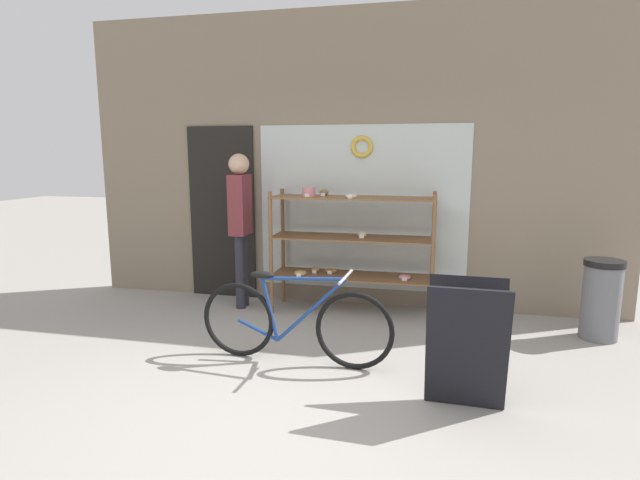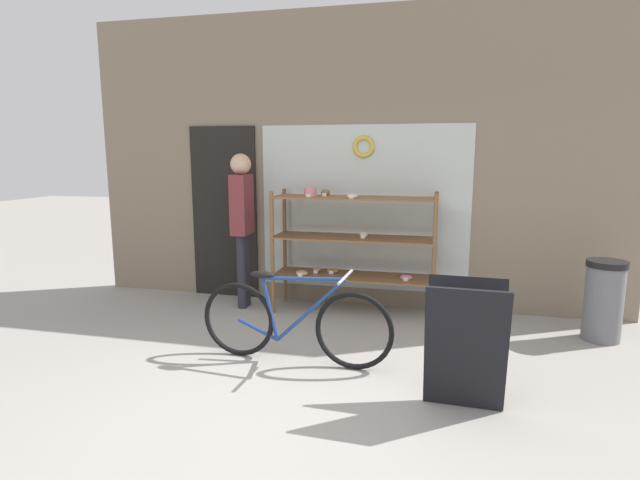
{
  "view_description": "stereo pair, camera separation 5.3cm",
  "coord_description": "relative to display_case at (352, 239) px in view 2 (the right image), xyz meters",
  "views": [
    {
      "loc": [
        1.0,
        -3.02,
        1.77
      ],
      "look_at": [
        0.08,
        1.07,
        1.05
      ],
      "focal_mm": 28.0,
      "sensor_mm": 36.0,
      "label": 1
    },
    {
      "loc": [
        1.05,
        -3.01,
        1.77
      ],
      "look_at": [
        0.08,
        1.07,
        1.05
      ],
      "focal_mm": 28.0,
      "sensor_mm": 36.0,
      "label": 2
    }
  ],
  "objects": [
    {
      "name": "ground_plane",
      "position": [
        -0.13,
        -2.35,
        -0.84
      ],
      "size": [
        30.0,
        30.0,
        0.0
      ],
      "primitive_type": "plane",
      "color": "gray"
    },
    {
      "name": "sandwich_board",
      "position": [
        1.14,
        -1.92,
        -0.38
      ],
      "size": [
        0.57,
        0.4,
        0.9
      ],
      "rotation": [
        0.0,
        0.0,
        -0.04
      ],
      "color": "black",
      "rests_on": "ground_plane"
    },
    {
      "name": "bicycle",
      "position": [
        -0.24,
        -1.46,
        -0.48
      ],
      "size": [
        1.71,
        0.46,
        0.8
      ],
      "rotation": [
        0.0,
        0.0,
        -0.05
      ],
      "color": "black",
      "rests_on": "ground_plane"
    },
    {
      "name": "display_case",
      "position": [
        0.0,
        0.0,
        0.0
      ],
      "size": [
        1.79,
        0.5,
        1.41
      ],
      "color": "brown",
      "rests_on": "ground_plane"
    },
    {
      "name": "pedestrian",
      "position": [
        -1.26,
        -0.07,
        0.22
      ],
      "size": [
        0.23,
        0.32,
        1.78
      ],
      "rotation": [
        0.0,
        0.0,
        -1.55
      ],
      "color": "#282833",
      "rests_on": "ground_plane"
    },
    {
      "name": "storefront_facade",
      "position": [
        -0.17,
        0.39,
        0.81
      ],
      "size": [
        6.33,
        0.13,
        3.38
      ],
      "color": "gray",
      "rests_on": "ground_plane"
    },
    {
      "name": "trash_bin",
      "position": [
        2.49,
        -0.27,
        -0.42
      ],
      "size": [
        0.36,
        0.36,
        0.78
      ],
      "color": "slate",
      "rests_on": "ground_plane"
    }
  ]
}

